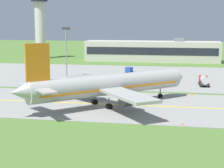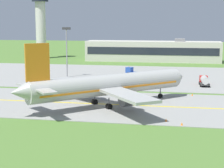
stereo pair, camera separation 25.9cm
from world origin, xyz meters
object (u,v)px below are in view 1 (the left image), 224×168
airplane_lead (108,85)px  control_tower (40,18)px  service_truck_pushback (204,80)px  service_truck_catering (133,71)px  apron_light_mast (66,46)px

airplane_lead → control_tower: (-48.77, 91.68, 13.70)m
airplane_lead → service_truck_pushback: size_ratio=5.11×
service_truck_catering → control_tower: control_tower is taller
apron_light_mast → airplane_lead: bearing=-61.6°
airplane_lead → service_truck_pushback: airplane_lead is taller
apron_light_mast → control_tower: bearing=117.8°
airplane_lead → apron_light_mast: apron_light_mast is taller
service_truck_catering → service_truck_pushback: service_truck_pushback is taller
control_tower → service_truck_catering: bearing=-44.6°
service_truck_catering → apron_light_mast: apron_light_mast is taller
airplane_lead → apron_light_mast: 41.60m
service_truck_pushback → apron_light_mast: apron_light_mast is taller
service_truck_pushback → control_tower: control_tower is taller
service_truck_pushback → control_tower: bearing=136.9°
airplane_lead → control_tower: size_ratio=1.05×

